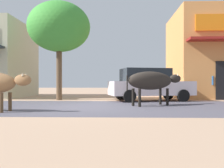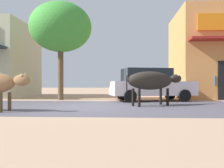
{
  "view_description": "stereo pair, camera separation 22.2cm",
  "coord_description": "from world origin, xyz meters",
  "px_view_note": "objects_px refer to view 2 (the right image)",
  "views": [
    {
      "loc": [
        1.18,
        -9.38,
        0.9
      ],
      "look_at": [
        0.84,
        0.67,
        0.87
      ],
      "focal_mm": 39.31,
      "sensor_mm": 36.0,
      "label": 1
    },
    {
      "loc": [
        1.41,
        -9.37,
        0.9
      ],
      "look_at": [
        0.84,
        0.67,
        0.87
      ],
      "focal_mm": 39.31,
      "sensor_mm": 36.0,
      "label": 2
    }
  ],
  "objects_px": {
    "parked_hatchback_car": "(150,84)",
    "cow_far_dark": "(152,81)",
    "roadside_tree": "(61,28)",
    "pedestrian_by_shop": "(213,84)"
  },
  "relations": [
    {
      "from": "roadside_tree",
      "to": "cow_far_dark",
      "type": "xyz_separation_m",
      "value": [
        4.57,
        -3.16,
        -2.93
      ]
    },
    {
      "from": "roadside_tree",
      "to": "pedestrian_by_shop",
      "type": "bearing_deg",
      "value": 4.31
    },
    {
      "from": "cow_far_dark",
      "to": "roadside_tree",
      "type": "bearing_deg",
      "value": 145.31
    },
    {
      "from": "roadside_tree",
      "to": "cow_far_dark",
      "type": "distance_m",
      "value": 6.28
    },
    {
      "from": "cow_far_dark",
      "to": "parked_hatchback_car",
      "type": "bearing_deg",
      "value": 85.9
    },
    {
      "from": "cow_far_dark",
      "to": "pedestrian_by_shop",
      "type": "bearing_deg",
      "value": 45.34
    },
    {
      "from": "cow_far_dark",
      "to": "pedestrian_by_shop",
      "type": "distance_m",
      "value": 5.33
    },
    {
      "from": "parked_hatchback_car",
      "to": "cow_far_dark",
      "type": "relative_size",
      "value": 1.77
    },
    {
      "from": "roadside_tree",
      "to": "parked_hatchback_car",
      "type": "bearing_deg",
      "value": -6.8
    },
    {
      "from": "parked_hatchback_car",
      "to": "pedestrian_by_shop",
      "type": "relative_size",
      "value": 2.96
    }
  ]
}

